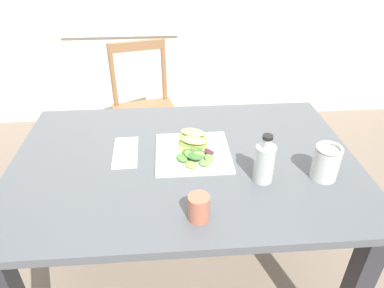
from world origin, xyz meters
The scene contains 11 objects.
dining_table centered at (-0.07, 0.09, 0.62)m, with size 1.30×0.88×0.74m.
chair_wooden_far centered at (-0.28, 1.07, 0.45)m, with size 0.48×0.48×0.87m.
plate_lunch centered at (-0.04, 0.12, 0.74)m, with size 0.29×0.29×0.01m, color beige.
sandwich_half_front centered at (-0.03, 0.13, 0.78)m, with size 0.11×0.10×0.06m.
sandwich_half_back centered at (-0.03, 0.19, 0.78)m, with size 0.11×0.10×0.06m.
salad_mixed_greens centered at (-0.03, 0.07, 0.76)m, with size 0.16×0.15×0.03m.
napkin_folded centered at (-0.30, 0.15, 0.74)m, with size 0.09×0.21×0.00m, color white.
fork_on_napkin centered at (-0.30, 0.16, 0.75)m, with size 0.03×0.19×0.00m.
bottle_cold_brew centered at (0.19, -0.06, 0.80)m, with size 0.07×0.07×0.18m.
mason_jar_iced_tea centered at (0.41, -0.06, 0.80)m, with size 0.09×0.09×0.13m.
cup_extra_side centered at (-0.05, -0.23, 0.78)m, with size 0.07×0.07×0.09m, color #B2664C.
Camera 1 is at (-0.13, -0.99, 1.50)m, focal length 32.47 mm.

